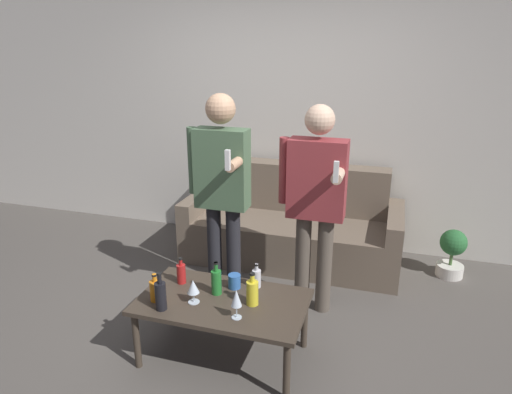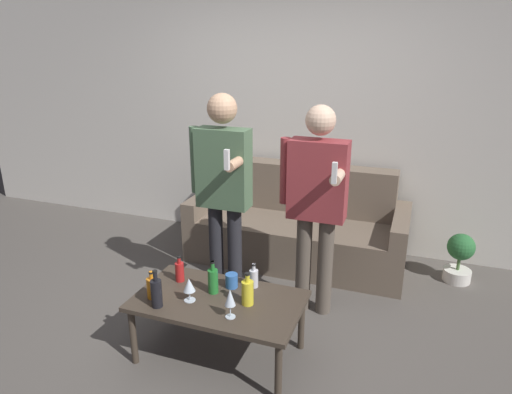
# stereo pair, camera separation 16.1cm
# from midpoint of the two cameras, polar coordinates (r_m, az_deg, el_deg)

# --- Properties ---
(ground_plane) EXTENTS (16.00, 16.00, 0.00)m
(ground_plane) POSITION_cam_midpoint_polar(r_m,az_deg,el_deg) (3.40, -4.32, -17.38)
(ground_plane) COLOR #514C47
(wall_back) EXTENTS (8.00, 0.06, 2.70)m
(wall_back) POSITION_cam_midpoint_polar(r_m,az_deg,el_deg) (4.61, 5.33, 10.62)
(wall_back) COLOR silver
(wall_back) RESTS_ON ground_plane
(couch) EXTENTS (2.01, 0.82, 0.88)m
(couch) POSITION_cam_midpoint_polar(r_m,az_deg,el_deg) (4.41, 6.33, -3.86)
(couch) COLOR #6B5B4C
(couch) RESTS_ON ground_plane
(coffee_table) EXTENTS (1.08, 0.62, 0.43)m
(coffee_table) POSITION_cam_midpoint_polar(r_m,az_deg,el_deg) (3.04, -3.16, -13.31)
(coffee_table) COLOR #3D3328
(coffee_table) RESTS_ON ground_plane
(bottle_orange) EXTENTS (0.07, 0.07, 0.25)m
(bottle_orange) POSITION_cam_midpoint_polar(r_m,az_deg,el_deg) (2.94, -10.79, -11.65)
(bottle_orange) COLOR black
(bottle_orange) RESTS_ON coffee_table
(bottle_green) EXTENTS (0.07, 0.07, 0.19)m
(bottle_green) POSITION_cam_midpoint_polar(r_m,az_deg,el_deg) (3.05, -11.34, -11.03)
(bottle_green) COLOR orange
(bottle_green) RESTS_ON coffee_table
(bottle_dark) EXTENTS (0.06, 0.06, 0.17)m
(bottle_dark) POSITION_cam_midpoint_polar(r_m,az_deg,el_deg) (3.11, 1.22, -10.07)
(bottle_dark) COLOR silver
(bottle_dark) RESTS_ON coffee_table
(bottle_yellow) EXTENTS (0.08, 0.08, 0.22)m
(bottle_yellow) POSITION_cam_midpoint_polar(r_m,az_deg,el_deg) (2.92, 0.55, -11.79)
(bottle_yellow) COLOR yellow
(bottle_yellow) RESTS_ON coffee_table
(bottle_red) EXTENTS (0.06, 0.06, 0.19)m
(bottle_red) POSITION_cam_midpoint_polar(r_m,az_deg,el_deg) (3.21, -8.12, -9.19)
(bottle_red) COLOR #B21E1E
(bottle_red) RESTS_ON coffee_table
(bottle_clear) EXTENTS (0.07, 0.07, 0.23)m
(bottle_clear) POSITION_cam_midpoint_polar(r_m,az_deg,el_deg) (3.04, -3.86, -10.36)
(bottle_clear) COLOR #23752D
(bottle_clear) RESTS_ON coffee_table
(wine_glass_near) EXTENTS (0.07, 0.07, 0.19)m
(wine_glass_near) POSITION_cam_midpoint_polar(r_m,az_deg,el_deg) (2.77, -1.57, -12.55)
(wine_glass_near) COLOR silver
(wine_glass_near) RESTS_ON coffee_table
(wine_glass_far) EXTENTS (0.08, 0.08, 0.16)m
(wine_glass_far) POSITION_cam_midpoint_polar(r_m,az_deg,el_deg) (2.96, -6.80, -10.96)
(wine_glass_far) COLOR silver
(wine_glass_far) RESTS_ON coffee_table
(cup_on_table) EXTENTS (0.08, 0.08, 0.10)m
(cup_on_table) POSITION_cam_midpoint_polar(r_m,az_deg,el_deg) (3.12, -1.57, -10.43)
(cup_on_table) COLOR #3366B2
(cup_on_table) RESTS_ON coffee_table
(person_standing_left) EXTENTS (0.47, 0.42, 1.66)m
(person_standing_left) POSITION_cam_midpoint_polar(r_m,az_deg,el_deg) (3.46, -2.81, 1.70)
(person_standing_left) COLOR #232328
(person_standing_left) RESTS_ON ground_plane
(person_standing_right) EXTENTS (0.49, 0.42, 1.60)m
(person_standing_right) POSITION_cam_midpoint_polar(r_m,az_deg,el_deg) (3.34, 8.93, 0.05)
(person_standing_right) COLOR brown
(person_standing_right) RESTS_ON ground_plane
(potted_plant) EXTENTS (0.23, 0.23, 0.44)m
(potted_plant) POSITION_cam_midpoint_polar(r_m,az_deg,el_deg) (4.40, 25.08, -6.72)
(potted_plant) COLOR silver
(potted_plant) RESTS_ON ground_plane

